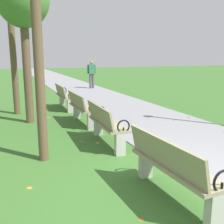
# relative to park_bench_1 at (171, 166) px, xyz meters

# --- Properties ---
(ground_plane) EXTENTS (80.00, 80.00, 0.00)m
(ground_plane) POSITION_rel_park_bench_1_xyz_m (0.50, 0.11, -0.49)
(ground_plane) COLOR #386628
(paved_walkway) EXTENTS (3.05, 44.00, 0.02)m
(paved_walkway) POSITION_rel_park_bench_1_xyz_m (2.03, 18.11, -0.48)
(paved_walkway) COLOR gray
(paved_walkway) RESTS_ON ground
(park_bench_1) EXTENTS (0.54, 1.62, 0.90)m
(park_bench_1) POSITION_rel_park_bench_1_xyz_m (0.00, 0.00, 0.00)
(park_bench_1) COLOR gray
(park_bench_1) RESTS_ON ground
(park_bench_2) EXTENTS (0.53, 1.62, 0.90)m
(park_bench_2) POSITION_rel_park_bench_1_xyz_m (-0.00, 2.54, 0.00)
(park_bench_2) COLOR gray
(park_bench_2) RESTS_ON ground
(park_bench_3) EXTENTS (0.48, 1.60, 0.90)m
(park_bench_3) POSITION_rel_park_bench_1_xyz_m (-0.00, 4.54, 0.00)
(park_bench_3) COLOR gray
(park_bench_3) RESTS_ON ground
(park_bench_4) EXTENTS (0.49, 1.60, 0.90)m
(park_bench_4) POSITION_rel_park_bench_1_xyz_m (-0.00, 6.91, 0.00)
(park_bench_4) COLOR gray
(park_bench_4) RESTS_ON ground
(tree_2) EXTENTS (1.46, 1.46, 4.28)m
(tree_2) POSITION_rel_park_bench_1_xyz_m (-1.38, 5.25, 2.90)
(tree_2) COLOR brown
(tree_2) RESTS_ON ground
(pedestrian_walking) EXTENTS (0.53, 0.26, 1.62)m
(pedestrian_walking) POSITION_rel_park_bench_1_xyz_m (2.83, 12.54, 0.44)
(pedestrian_walking) COLOR #4C4C56
(pedestrian_walking) RESTS_ON paved_walkway
(scattered_leaves) EXTENTS (5.18, 9.65, 0.02)m
(scattered_leaves) POSITION_rel_park_bench_1_xyz_m (0.55, 2.90, -0.47)
(scattered_leaves) COLOR #AD6B23
(scattered_leaves) RESTS_ON ground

